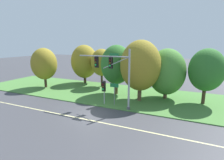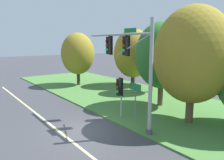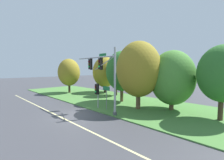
{
  "view_description": "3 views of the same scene",
  "coord_description": "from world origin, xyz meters",
  "px_view_note": "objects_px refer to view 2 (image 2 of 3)",
  "views": [
    {
      "loc": [
        9.17,
        -15.14,
        7.54
      ],
      "look_at": [
        0.8,
        3.73,
        3.18
      ],
      "focal_mm": 28.0,
      "sensor_mm": 36.0,
      "label": 1
    },
    {
      "loc": [
        11.84,
        -6.38,
        5.58
      ],
      "look_at": [
        -0.54,
        2.94,
        2.89
      ],
      "focal_mm": 35.0,
      "sensor_mm": 36.0,
      "label": 2
    },
    {
      "loc": [
        13.58,
        -7.92,
        4.76
      ],
      "look_at": [
        1.67,
        4.06,
        3.53
      ],
      "focal_mm": 24.0,
      "sensor_mm": 36.0,
      "label": 3
    }
  ],
  "objects_px": {
    "route_sign_post": "(135,95)",
    "tree_nearest_road": "(78,54)",
    "tree_left_of_mast": "(133,53)",
    "tree_behind_signpost": "(152,54)",
    "pedestrian_signal_near_kerb": "(119,89)",
    "tree_mid_verge": "(162,55)",
    "tree_tall_centre": "(193,55)",
    "traffic_signal_mast": "(131,59)"
  },
  "relations": [
    {
      "from": "route_sign_post",
      "to": "tree_behind_signpost",
      "type": "distance_m",
      "value": 9.86
    },
    {
      "from": "route_sign_post",
      "to": "tree_left_of_mast",
      "type": "bearing_deg",
      "value": 138.26
    },
    {
      "from": "traffic_signal_mast",
      "to": "tree_left_of_mast",
      "type": "height_order",
      "value": "tree_left_of_mast"
    },
    {
      "from": "route_sign_post",
      "to": "tree_mid_verge",
      "type": "distance_m",
      "value": 5.42
    },
    {
      "from": "tree_nearest_road",
      "to": "tree_tall_centre",
      "type": "xyz_separation_m",
      "value": [
        16.65,
        -0.38,
        0.61
      ]
    },
    {
      "from": "tree_left_of_mast",
      "to": "tree_behind_signpost",
      "type": "relative_size",
      "value": 1.1
    },
    {
      "from": "route_sign_post",
      "to": "tree_behind_signpost",
      "type": "height_order",
      "value": "tree_behind_signpost"
    },
    {
      "from": "traffic_signal_mast",
      "to": "pedestrian_signal_near_kerb",
      "type": "height_order",
      "value": "traffic_signal_mast"
    },
    {
      "from": "traffic_signal_mast",
      "to": "tree_mid_verge",
      "type": "relative_size",
      "value": 0.95
    },
    {
      "from": "traffic_signal_mast",
      "to": "tree_tall_centre",
      "type": "height_order",
      "value": "tree_tall_centre"
    },
    {
      "from": "traffic_signal_mast",
      "to": "pedestrian_signal_near_kerb",
      "type": "distance_m",
      "value": 2.83
    },
    {
      "from": "tree_behind_signpost",
      "to": "tree_tall_centre",
      "type": "bearing_deg",
      "value": -30.87
    },
    {
      "from": "route_sign_post",
      "to": "pedestrian_signal_near_kerb",
      "type": "bearing_deg",
      "value": -163.73
    },
    {
      "from": "route_sign_post",
      "to": "tree_nearest_road",
      "type": "height_order",
      "value": "tree_nearest_road"
    },
    {
      "from": "pedestrian_signal_near_kerb",
      "to": "tree_left_of_mast",
      "type": "height_order",
      "value": "tree_left_of_mast"
    },
    {
      "from": "tree_left_of_mast",
      "to": "tree_tall_centre",
      "type": "xyz_separation_m",
      "value": [
        12.21,
        -5.87,
        0.56
      ]
    },
    {
      "from": "route_sign_post",
      "to": "tree_nearest_road",
      "type": "distance_m",
      "value": 14.79
    },
    {
      "from": "tree_left_of_mast",
      "to": "tree_mid_verge",
      "type": "height_order",
      "value": "tree_mid_verge"
    },
    {
      "from": "tree_left_of_mast",
      "to": "tree_mid_verge",
      "type": "xyz_separation_m",
      "value": [
        8.21,
        -4.23,
        0.29
      ]
    },
    {
      "from": "tree_nearest_road",
      "to": "tree_behind_signpost",
      "type": "relative_size",
      "value": 1.02
    },
    {
      "from": "traffic_signal_mast",
      "to": "tree_left_of_mast",
      "type": "xyz_separation_m",
      "value": [
        -10.17,
        9.55,
        -0.33
      ]
    },
    {
      "from": "tree_mid_verge",
      "to": "route_sign_post",
      "type": "bearing_deg",
      "value": -70.35
    },
    {
      "from": "route_sign_post",
      "to": "tree_mid_verge",
      "type": "bearing_deg",
      "value": 109.65
    },
    {
      "from": "tree_nearest_road",
      "to": "tree_mid_verge",
      "type": "height_order",
      "value": "tree_mid_verge"
    },
    {
      "from": "tree_mid_verge",
      "to": "pedestrian_signal_near_kerb",
      "type": "bearing_deg",
      "value": -85.93
    },
    {
      "from": "route_sign_post",
      "to": "traffic_signal_mast",
      "type": "bearing_deg",
      "value": -66.02
    },
    {
      "from": "pedestrian_signal_near_kerb",
      "to": "tree_left_of_mast",
      "type": "xyz_separation_m",
      "value": [
        -8.56,
        9.14,
        1.96
      ]
    },
    {
      "from": "route_sign_post",
      "to": "tree_tall_centre",
      "type": "bearing_deg",
      "value": 50.52
    },
    {
      "from": "traffic_signal_mast",
      "to": "tree_behind_signpost",
      "type": "bearing_deg",
      "value": 125.36
    },
    {
      "from": "traffic_signal_mast",
      "to": "tree_behind_signpost",
      "type": "height_order",
      "value": "traffic_signal_mast"
    },
    {
      "from": "tree_mid_verge",
      "to": "tree_tall_centre",
      "type": "bearing_deg",
      "value": -22.27
    },
    {
      "from": "tree_left_of_mast",
      "to": "tree_behind_signpost",
      "type": "distance_m",
      "value": 4.28
    },
    {
      "from": "route_sign_post",
      "to": "tree_mid_verge",
      "type": "height_order",
      "value": "tree_mid_verge"
    },
    {
      "from": "tree_nearest_road",
      "to": "tree_tall_centre",
      "type": "distance_m",
      "value": 16.66
    },
    {
      "from": "traffic_signal_mast",
      "to": "tree_tall_centre",
      "type": "bearing_deg",
      "value": 61.01
    },
    {
      "from": "tree_left_of_mast",
      "to": "traffic_signal_mast",
      "type": "bearing_deg",
      "value": -43.18
    },
    {
      "from": "pedestrian_signal_near_kerb",
      "to": "tree_nearest_road",
      "type": "bearing_deg",
      "value": 164.34
    },
    {
      "from": "tree_nearest_road",
      "to": "tree_left_of_mast",
      "type": "relative_size",
      "value": 0.93
    },
    {
      "from": "route_sign_post",
      "to": "tree_mid_verge",
      "type": "relative_size",
      "value": 0.38
    },
    {
      "from": "route_sign_post",
      "to": "tree_nearest_road",
      "type": "relative_size",
      "value": 0.41
    },
    {
      "from": "route_sign_post",
      "to": "tree_mid_verge",
      "type": "xyz_separation_m",
      "value": [
        -1.62,
        4.53,
        2.49
      ]
    },
    {
      "from": "tree_nearest_road",
      "to": "tree_left_of_mast",
      "type": "distance_m",
      "value": 7.06
    }
  ]
}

